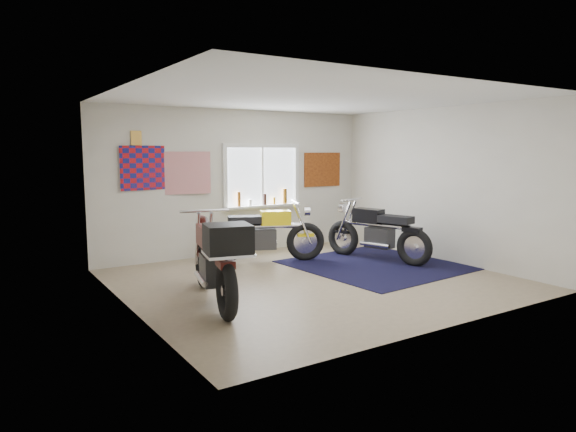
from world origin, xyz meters
TOP-DOWN VIEW (x-y plane):
  - ground at (0.00, 0.00)m, footprint 5.50×5.50m
  - room_shell at (0.00, 0.00)m, footprint 5.50×5.50m
  - navy_rug at (1.46, 0.26)m, footprint 2.69×2.78m
  - window_assembly at (0.50, 2.47)m, footprint 1.66×0.17m
  - oil_bottles at (0.61, 2.40)m, footprint 1.10×0.09m
  - flag_display at (-1.90, 2.48)m, footprint 1.60×0.10m
  - triumph_poster at (1.95, 2.48)m, footprint 0.90×0.03m
  - yellow_triumph at (-0.00, 1.51)m, footprint 2.01×0.97m
  - black_chrome_bike at (1.75, 0.55)m, footprint 0.84×2.05m
  - maroon_tourer at (-1.79, -0.39)m, footprint 0.96×2.25m

SIDE VIEW (x-z plane):
  - ground at x=0.00m, z-range 0.00..0.00m
  - navy_rug at x=1.46m, z-range 0.00..0.01m
  - yellow_triumph at x=0.00m, z-range -0.06..1.01m
  - black_chrome_bike at x=1.75m, z-range -0.07..1.01m
  - maroon_tourer at x=-1.79m, z-range 0.02..1.17m
  - oil_bottles at x=0.61m, z-range 0.87..1.17m
  - window_assembly at x=0.50m, z-range 0.74..2.00m
  - triumph_poster at x=1.95m, z-range 1.20..1.90m
  - room_shell at x=0.00m, z-range -1.11..4.39m
  - flag_display at x=-1.90m, z-range 1.56..2.73m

